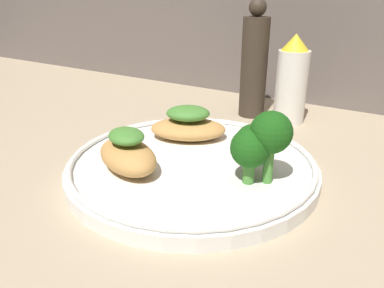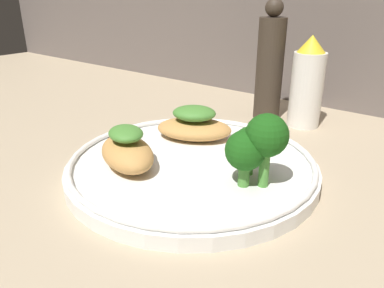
% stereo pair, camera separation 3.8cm
% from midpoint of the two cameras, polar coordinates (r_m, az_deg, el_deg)
% --- Properties ---
extents(ground_plane, '(1.80, 1.80, 0.01)m').
position_cam_midpoint_polar(ground_plane, '(0.40, 2.75, -5.20)').
color(ground_plane, tan).
extents(plate, '(0.26, 0.26, 0.02)m').
position_cam_midpoint_polar(plate, '(0.39, 2.79, -3.29)').
color(plate, white).
rests_on(plate, ground_plane).
extents(grilled_meat_front, '(0.10, 0.08, 0.04)m').
position_cam_midpoint_polar(grilled_meat_front, '(0.38, -7.02, -1.05)').
color(grilled_meat_front, tan).
rests_on(grilled_meat_front, plate).
extents(grilled_meat_middle, '(0.11, 0.09, 0.04)m').
position_cam_midpoint_polar(grilled_meat_middle, '(0.45, 2.79, 2.83)').
color(grilled_meat_middle, tan).
rests_on(grilled_meat_middle, plate).
extents(broccoli_bunch, '(0.06, 0.06, 0.07)m').
position_cam_midpoint_polar(broccoli_bunch, '(0.34, 12.71, -0.10)').
color(broccoli_bunch, '#4C8E38').
rests_on(broccoli_bunch, plate).
extents(sauce_bottle, '(0.04, 0.04, 0.13)m').
position_cam_midpoint_polar(sauce_bottle, '(0.55, 19.10, 8.60)').
color(sauce_bottle, white).
rests_on(sauce_bottle, ground_plane).
extents(pepper_grinder, '(0.04, 0.04, 0.17)m').
position_cam_midpoint_polar(pepper_grinder, '(0.57, 13.72, 11.50)').
color(pepper_grinder, '#382D23').
rests_on(pepper_grinder, ground_plane).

